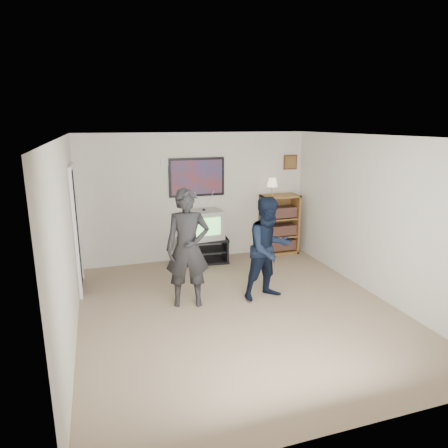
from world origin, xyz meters
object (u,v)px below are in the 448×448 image
media_stand (203,250)px  bookshelf (279,224)px  crt_television (204,224)px  person_tall (188,248)px  person_short (269,249)px

media_stand → bookshelf: 1.71m
crt_television → bookshelf: 1.64m
person_tall → person_short: person_tall is taller
crt_television → bookshelf: size_ratio=0.53×
bookshelf → person_short: 2.27m
crt_television → person_short: 1.99m
person_tall → crt_television: bearing=80.4°
media_stand → bookshelf: bookshelf is taller
media_stand → person_tall: person_tall is taller
bookshelf → person_short: (-1.11, -1.97, 0.18)m
media_stand → bookshelf: size_ratio=0.82×
media_stand → person_short: size_ratio=0.63×
media_stand → bookshelf: (1.66, 0.05, 0.38)m
crt_television → bookshelf: bookshelf is taller
crt_television → media_stand: bearing=174.0°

